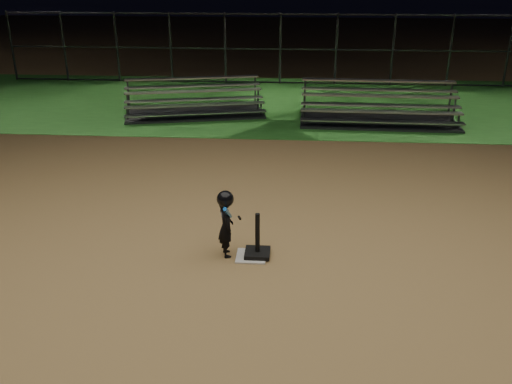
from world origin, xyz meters
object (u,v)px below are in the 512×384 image
at_px(batting_tee, 257,248).
at_px(bleacher_right, 378,114).
at_px(home_plate, 251,256).
at_px(bleacher_left, 194,107).
at_px(child_batter, 226,222).

bearing_deg(batting_tee, bleacher_right, 70.38).
bearing_deg(bleacher_right, home_plate, -108.59).
height_order(home_plate, bleacher_left, bleacher_left).
height_order(home_plate, batting_tee, batting_tee).
relative_size(batting_tee, bleacher_right, 0.16).
bearing_deg(bleacher_left, home_plate, -87.70).
xyz_separation_m(child_batter, bleacher_left, (-1.97, 8.36, -0.36)).
xyz_separation_m(batting_tee, child_batter, (-0.47, 0.00, 0.42)).
distance_m(batting_tee, child_batter, 0.63).
height_order(bleacher_left, bleacher_right, bleacher_right).
xyz_separation_m(batting_tee, bleacher_left, (-2.44, 8.36, 0.06)).
relative_size(home_plate, bleacher_left, 0.10).
distance_m(batting_tee, bleacher_left, 8.71).
bearing_deg(home_plate, child_batter, 174.54).
bearing_deg(bleacher_right, batting_tee, -108.08).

